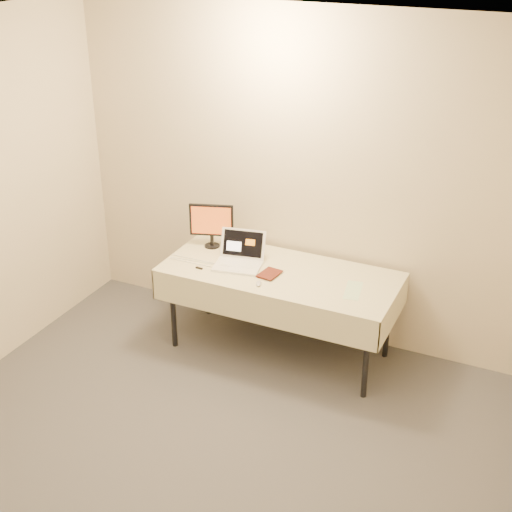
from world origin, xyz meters
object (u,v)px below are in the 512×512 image
at_px(table, 280,279).
at_px(book, 262,262).
at_px(monitor, 211,222).
at_px(laptop, 240,257).

bearing_deg(table, book, -146.82).
xyz_separation_m(table, book, (-0.12, -0.08, 0.16)).
xyz_separation_m(monitor, book, (0.58, -0.26, -0.13)).
xyz_separation_m(table, laptop, (-0.35, -0.01, 0.12)).
bearing_deg(table, laptop, -179.06).
height_order(monitor, book, monitor).
bearing_deg(monitor, laptop, -46.43).
xyz_separation_m(table, monitor, (-0.70, 0.18, 0.28)).
height_order(laptop, monitor, monitor).
bearing_deg(laptop, table, -9.94).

